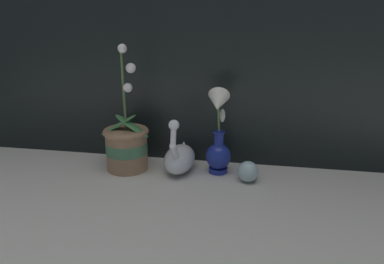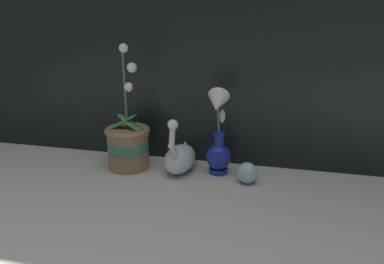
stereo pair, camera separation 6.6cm
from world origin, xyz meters
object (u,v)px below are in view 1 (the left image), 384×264
at_px(blue_vase, 218,141).
at_px(glass_sphere, 248,171).
at_px(orchid_potted_plant, 127,145).
at_px(swan_figurine, 180,157).

relative_size(blue_vase, glass_sphere, 4.43).
relative_size(orchid_potted_plant, glass_sphere, 6.28).
distance_m(swan_figurine, glass_sphere, 0.24).
height_order(blue_vase, glass_sphere, blue_vase).
distance_m(orchid_potted_plant, blue_vase, 0.31).
xyz_separation_m(orchid_potted_plant, blue_vase, (0.31, 0.01, 0.03)).
bearing_deg(orchid_potted_plant, swan_figurine, 4.66).
xyz_separation_m(blue_vase, glass_sphere, (0.10, -0.04, -0.08)).
bearing_deg(orchid_potted_plant, blue_vase, 2.37).
bearing_deg(blue_vase, glass_sphere, -22.93).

